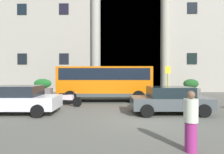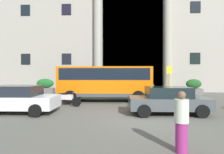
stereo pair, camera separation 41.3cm
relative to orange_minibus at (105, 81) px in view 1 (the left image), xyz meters
The scene contains 14 objects.
ground_plane 6.12m from the orange_minibus, 68.63° to the right, with size 80.00×64.00×0.12m, color #5C5B53.
office_building_facade 14.10m from the orange_minibus, 79.80° to the left, with size 42.82×9.75×17.40m.
orange_minibus is the anchor object (origin of this frame).
bus_stop_sign 5.67m from the orange_minibus, 21.62° to the left, with size 0.44×0.08×2.71m.
hedge_planter_entrance_right 6.27m from the orange_minibus, 121.55° to the left, with size 1.71×0.78×1.24m.
hedge_planter_far_west 9.90m from the orange_minibus, 31.11° to the left, with size 1.59×0.87×1.54m.
hedge_planter_entrance_left 6.54m from the orange_minibus, 56.10° to the left, with size 2.15×0.73×1.19m.
hedge_planter_west 8.28m from the orange_minibus, 143.91° to the left, with size 1.86×0.76×1.57m.
parked_coupe_end 6.29m from the orange_minibus, 133.36° to the right, with size 4.26×2.15×1.44m.
parked_compact_extra 5.69m from the orange_minibus, 50.22° to the right, with size 3.99×2.12×1.38m.
motorcycle_far_end 3.49m from the orange_minibus, 135.32° to the right, with size 2.03×0.62×0.89m.
scooter_by_planter 6.63m from the orange_minibus, 160.56° to the right, with size 2.06×0.55×0.89m.
motorcycle_near_kerb 5.89m from the orange_minibus, 25.75° to the right, with size 2.04×0.67×0.89m.
pedestrian_man_crossing 9.60m from the orange_minibus, 73.12° to the right, with size 0.36×0.36×1.59m.
Camera 1 is at (-1.32, -8.54, 2.02)m, focal length 30.00 mm.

